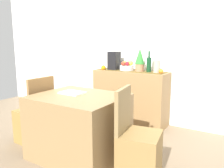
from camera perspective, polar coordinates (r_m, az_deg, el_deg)
ground_plane at (r=3.29m, az=-4.16°, el=-14.04°), size 6.40×6.40×0.02m
room_wall_rear at (r=4.01m, az=5.63°, el=10.40°), size 6.40×0.06×2.70m
sideboard_console at (r=3.85m, az=4.55°, el=-3.27°), size 1.22×0.42×0.88m
table_runner at (r=3.77m, az=4.64°, el=3.26°), size 1.15×0.32×0.01m
fruit_bowl at (r=3.80m, az=3.66°, el=3.97°), size 0.23×0.23×0.08m
apple_upper at (r=3.77m, az=2.77°, el=5.04°), size 0.07×0.07×0.07m
apple_rear at (r=3.86m, az=3.15°, el=5.19°), size 0.07×0.07×0.07m
apple_left at (r=3.86m, az=4.14°, el=5.15°), size 0.07×0.07×0.07m
apple_center at (r=3.78m, az=3.72°, el=5.06°), size 0.07×0.07×0.07m
apple_front at (r=3.80m, az=4.68°, el=5.12°), size 0.07×0.07×0.07m
wine_bottle at (r=3.63m, az=9.07°, el=4.80°), size 0.07×0.07×0.33m
coffee_maker at (r=3.91m, az=0.53°, el=5.75°), size 0.16×0.18×0.31m
ceramic_vase at (r=3.59m, az=10.95°, el=4.24°), size 0.10×0.10×0.19m
potted_plant at (r=3.69m, az=6.85°, el=6.02°), size 0.15×0.15×0.37m
orange_loose_mid at (r=3.99m, az=-2.23°, el=4.09°), size 0.06×0.06×0.06m
orange_loose_far at (r=3.52m, az=11.98°, el=3.06°), size 0.07×0.07×0.07m
orange_loose_near_bowl at (r=3.90m, az=-2.13°, el=4.05°), size 0.08×0.08×0.08m
dining_table at (r=2.79m, az=-8.13°, el=-10.25°), size 1.01×0.83×0.74m
open_book at (r=2.80m, az=-9.71°, el=-2.13°), size 0.28×0.21×0.02m
chair_near_window at (r=3.34m, az=-18.41°, el=-9.05°), size 0.42×0.42×0.90m
chair_by_corner at (r=2.45m, az=6.44°, el=-15.94°), size 0.46×0.46×0.90m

